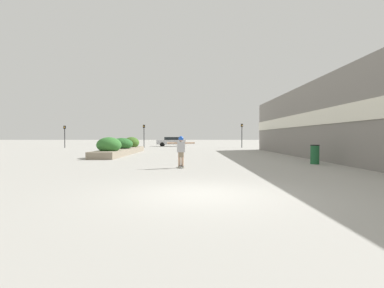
{
  "coord_description": "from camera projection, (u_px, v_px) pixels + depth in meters",
  "views": [
    {
      "loc": [
        -0.24,
        -7.92,
        1.52
      ],
      "look_at": [
        -0.29,
        15.46,
        0.97
      ],
      "focal_mm": 28.0,
      "sensor_mm": 36.0,
      "label": 1
    }
  ],
  "objects": [
    {
      "name": "car_center_left",
      "position": [
        304.0,
        142.0,
        46.15
      ],
      "size": [
        4.25,
        2.04,
        1.47
      ],
      "rotation": [
        0.0,
        0.0,
        1.57
      ],
      "color": "navy",
      "rests_on": "ground_plane"
    },
    {
      "name": "skateboard",
      "position": [
        182.0,
        166.0,
        14.71
      ],
      "size": [
        0.32,
        0.68,
        0.1
      ],
      "rotation": [
        0.0,
        0.0,
        0.15
      ],
      "color": "black",
      "rests_on": "ground_plane"
    },
    {
      "name": "traffic_light_far_left",
      "position": [
        65.0,
        133.0,
        42.03
      ],
      "size": [
        0.28,
        0.3,
        3.1
      ],
      "color": "black",
      "rests_on": "ground_plane"
    },
    {
      "name": "building_wall_right",
      "position": [
        325.0,
        119.0,
        18.92
      ],
      "size": [
        0.67,
        34.05,
        5.31
      ],
      "color": "gray",
      "rests_on": "ground_plane"
    },
    {
      "name": "planter_box",
      "position": [
        122.0,
        148.0,
        26.26
      ],
      "size": [
        2.01,
        12.97,
        1.51
      ],
      "color": "gray",
      "rests_on": "ground_plane"
    },
    {
      "name": "ground_plane",
      "position": [
        202.0,
        194.0,
        7.95
      ],
      "size": [
        300.0,
        300.0,
        0.0
      ],
      "primitive_type": "plane",
      "color": "#A3A099"
    },
    {
      "name": "traffic_light_left",
      "position": [
        145.0,
        132.0,
        42.54
      ],
      "size": [
        0.28,
        0.3,
        3.26
      ],
      "color": "black",
      "rests_on": "ground_plane"
    },
    {
      "name": "car_leftmost",
      "position": [
        172.0,
        141.0,
        48.68
      ],
      "size": [
        4.7,
        1.99,
        1.5
      ],
      "rotation": [
        0.0,
        0.0,
        1.57
      ],
      "color": "#BCBCC1",
      "rests_on": "ground_plane"
    },
    {
      "name": "skateboarder",
      "position": [
        182.0,
        148.0,
        14.68
      ],
      "size": [
        1.36,
        0.29,
        1.46
      ],
      "rotation": [
        0.0,
        0.0,
        0.15
      ],
      "color": "tan",
      "rests_on": "skateboard"
    },
    {
      "name": "trash_bin",
      "position": [
        316.0,
        154.0,
        16.72
      ],
      "size": [
        0.5,
        0.5,
        1.08
      ],
      "color": "#1E5B33",
      "rests_on": "ground_plane"
    },
    {
      "name": "traffic_light_right",
      "position": [
        243.0,
        131.0,
        42.57
      ],
      "size": [
        0.28,
        0.3,
        3.4
      ],
      "color": "black",
      "rests_on": "ground_plane"
    }
  ]
}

